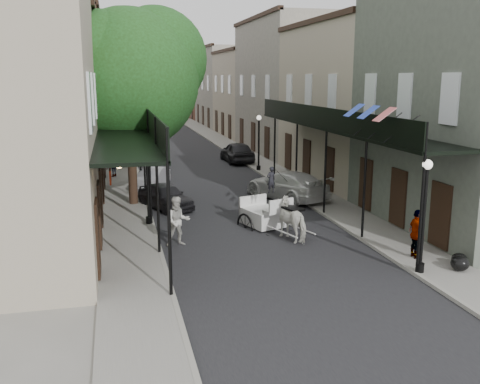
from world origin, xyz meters
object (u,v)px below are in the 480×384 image
car_left_near (165,196)px  car_right_near (287,185)px  carriage (259,201)px  pedestrian_sidewalk_left (113,164)px  tree_far (128,84)px  lamppost_right_near (424,215)px  pedestrian_sidewalk_right (417,234)px  car_left_mid (152,178)px  lamppost_right_far (259,142)px  horse (294,219)px  tree_near (137,74)px  car_left_far (139,153)px  lamppost_left (148,180)px  pedestrian_walking (178,221)px  car_right_far (237,152)px

car_left_near → car_right_near: (6.46, 0.61, 0.12)m
carriage → pedestrian_sidewalk_left: bearing=97.4°
tree_far → lamppost_right_near: 27.74m
pedestrian_sidewalk_right → car_left_mid: bearing=34.1°
car_right_near → lamppost_right_far: bearing=-118.4°
horse → tree_near: bearing=-71.5°
pedestrian_sidewalk_left → car_left_far: pedestrian_sidewalk_left is taller
lamppost_right_near → car_left_near: 13.22m
car_left_near → lamppost_left: bearing=-132.0°
car_left_near → car_left_far: 15.01m
lamppost_left → car_right_near: size_ratio=0.72×
car_left_mid → car_right_near: (6.77, -4.39, 0.15)m
carriage → car_left_mid: 9.73m
car_left_mid → car_right_near: 8.07m
carriage → car_left_mid: size_ratio=0.75×
pedestrian_walking → car_left_mid: (-0.22, 11.00, -0.36)m
car_left_mid → lamppost_right_near: bearing=-43.2°
lamppost_right_near → pedestrian_walking: (-7.29, 5.00, -1.09)m
pedestrian_walking → pedestrian_sidewalk_left: size_ratio=1.21×
car_left_near → tree_far: bearing=70.9°
car_left_far → horse: bearing=-61.3°
carriage → car_right_near: 5.27m
car_right_far → lamppost_right_far: bearing=95.1°
carriage → car_right_near: bearing=39.8°
car_left_mid → car_right_far: size_ratio=0.78×
pedestrian_sidewalk_left → car_right_near: size_ratio=0.31×
tree_far → horse: bearing=-75.2°
tree_near → pedestrian_walking: (1.01, -7.18, -5.53)m
horse → car_right_far: 19.75m
car_right_near → car_right_far: bearing=-114.5°
lamppost_left → car_left_mid: 8.16m
car_left_near → car_left_mid: car_left_near is taller
carriage → pedestrian_walking: carriage is taller
tree_near → car_left_mid: 7.07m
carriage → lamppost_left: bearing=151.2°
pedestrian_sidewalk_left → car_left_near: (2.46, -8.82, -0.28)m
carriage → pedestrian_walking: bearing=-168.9°
lamppost_left → car_left_far: bearing=88.4°
pedestrian_walking → car_right_far: 20.52m
lamppost_right_far → pedestrian_walking: bearing=-115.9°
car_left_near → car_left_far: bearing=68.5°
car_right_far → lamppost_right_near: bearing=89.8°
lamppost_right_near → pedestrian_sidewalk_right: (0.62, 1.30, -1.06)m
lamppost_right_near → pedestrian_sidewalk_left: (-9.65, 19.82, -1.14)m
car_right_near → carriage: bearing=34.8°
car_left_far → pedestrian_sidewalk_left: bearing=-92.1°
horse → car_left_mid: size_ratio=0.53×
tree_far → car_right_far: 9.51m
pedestrian_sidewalk_right → pedestrian_sidewalk_left: bearing=34.1°
lamppost_left → car_right_near: bearing=25.8°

